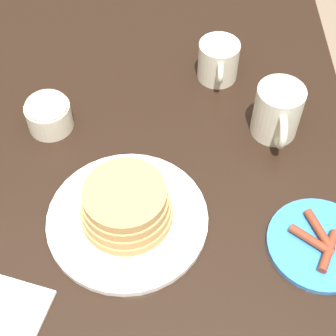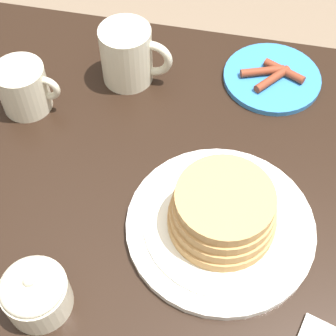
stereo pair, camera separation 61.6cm
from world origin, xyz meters
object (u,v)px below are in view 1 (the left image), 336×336
pancake_plate (127,210)px  side_plate_bacon (319,244)px  creamer_pitcher (218,60)px  coffee_mug (278,112)px  sugar_bowl (48,113)px

pancake_plate → side_plate_bacon: pancake_plate is taller
pancake_plate → creamer_pitcher: (-0.35, 0.17, 0.01)m
side_plate_bacon → coffee_mug: bearing=-169.7°
pancake_plate → coffee_mug: size_ratio=2.18×
creamer_pitcher → sugar_bowl: creamer_pitcher is taller
pancake_plate → coffee_mug: (-0.20, 0.26, 0.02)m
pancake_plate → creamer_pitcher: creamer_pitcher is taller
coffee_mug → creamer_pitcher: coffee_mug is taller
sugar_bowl → pancake_plate: bearing=36.6°
pancake_plate → creamer_pitcher: size_ratio=2.23×
side_plate_bacon → creamer_pitcher: size_ratio=1.41×
creamer_pitcher → pancake_plate: bearing=-25.4°
side_plate_bacon → pancake_plate: bearing=-98.4°
pancake_plate → side_plate_bacon: (0.05, 0.31, -0.03)m
side_plate_bacon → sugar_bowl: sugar_bowl is taller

